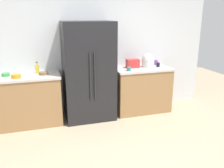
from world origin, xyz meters
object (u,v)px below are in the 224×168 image
Objects in this scene: rice_cooker at (148,61)px; bowl_c at (44,73)px; cup_c at (129,69)px; refrigerator at (89,72)px; cup_a at (156,62)px; cup_b at (158,65)px; bowl_a at (6,75)px; bottle_a at (37,69)px; toaster at (133,63)px; bowl_b at (16,76)px.

bowl_c is (-2.08, -0.05, -0.10)m from rice_cooker.
bowl_c is (-1.59, 0.17, -0.01)m from cup_c.
refrigerator reaches higher than rice_cooker.
cup_a reaches higher than cup_b.
rice_cooker is 2.73m from bowl_a.
cup_a reaches higher than cup_c.
bottle_a is 2.10× the size of cup_a.
cup_b is at bearing -9.59° from toaster.
bowl_b is (-0.35, -0.25, -0.05)m from bottle_a.
rice_cooker is at bearing 3.75° from bowl_b.
rice_cooker reaches higher than toaster.
cup_c is at bearing -156.01° from rice_cooker.
cup_c is at bearing -124.29° from toaster.
cup_a is at bearing 25.87° from cup_c.
cup_a is (0.59, 0.11, -0.04)m from toaster.
bowl_c is (-2.30, -0.00, -0.02)m from cup_b.
toaster reaches higher than bowl_b.
cup_c is 2.24m from bowl_a.
cup_a is 1.17× the size of cup_b.
bottle_a is 1.72m from cup_c.
cup_c reaches higher than bowl_b.
bowl_a is at bearing 173.65° from cup_c.
bowl_a is (-2.23, 0.25, -0.01)m from cup_c.
rice_cooker reaches higher than cup_b.
bowl_b is at bearing -174.67° from toaster.
bottle_a is at bearing 178.69° from toaster.
refrigerator reaches higher than bowl_b.
bowl_c is at bearing 14.06° from bowl_b.
cup_b is (2.41, -0.13, -0.04)m from bottle_a.
bottle_a is (-2.19, 0.08, -0.05)m from rice_cooker.
cup_c is 1.60m from bowl_c.
bottle_a is 1.53× the size of bowl_a.
rice_cooker is at bearing 167.23° from cup_b.
refrigerator reaches higher than bowl_a.
toaster reaches higher than cup_b.
toaster is 1.87m from bottle_a.
cup_c reaches higher than bowl_c.
cup_a is 2.83m from bowl_b.
cup_a reaches higher than bowl_b.
cup_c is at bearing -10.86° from refrigerator.
bowl_c is at bearing -6.98° from bowl_a.
cup_a is at bearing 29.15° from rice_cooker.
cup_a is 0.65× the size of bowl_b.
toaster is at bearing 6.99° from refrigerator.
bowl_c is at bearing -176.99° from toaster.
refrigerator is 8.63× the size of bottle_a.
toaster is 1.17× the size of bottle_a.
toaster is 0.60m from cup_a.
cup_c is (-0.18, -0.26, -0.05)m from toaster.
bowl_a is at bearing 178.51° from cup_b.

